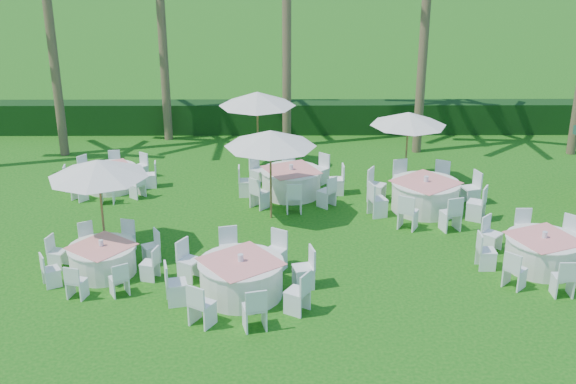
# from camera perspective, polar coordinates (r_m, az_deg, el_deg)

# --- Properties ---
(ground) EXTENTS (120.00, 120.00, 0.00)m
(ground) POSITION_cam_1_polar(r_m,az_deg,el_deg) (17.49, 1.00, -6.56)
(ground) COLOR #0F520E
(ground) RESTS_ON ground
(hedge) EXTENTS (34.00, 1.00, 1.20)m
(hedge) POSITION_cam_1_polar(r_m,az_deg,el_deg) (28.48, 0.46, 5.93)
(hedge) COLOR black
(hedge) RESTS_ON ground
(banquet_table_a) EXTENTS (2.83, 2.83, 0.87)m
(banquet_table_a) POSITION_cam_1_polar(r_m,az_deg,el_deg) (17.97, -14.43, -5.13)
(banquet_table_a) COLOR white
(banquet_table_a) RESTS_ON ground
(banquet_table_b) EXTENTS (3.40, 3.40, 1.02)m
(banquet_table_b) POSITION_cam_1_polar(r_m,az_deg,el_deg) (16.47, -3.72, -6.73)
(banquet_table_b) COLOR white
(banquet_table_b) RESTS_ON ground
(banquet_table_c) EXTENTS (3.17, 3.17, 0.96)m
(banquet_table_c) POSITION_cam_1_polar(r_m,az_deg,el_deg) (18.70, 19.46, -4.49)
(banquet_table_c) COLOR white
(banquet_table_c) RESTS_ON ground
(banquet_table_d) EXTENTS (2.84, 2.84, 0.87)m
(banquet_table_d) POSITION_cam_1_polar(r_m,az_deg,el_deg) (23.29, -13.81, 1.13)
(banquet_table_d) COLOR white
(banquet_table_d) RESTS_ON ground
(banquet_table_e) EXTENTS (3.25, 3.25, 0.98)m
(banquet_table_e) POSITION_cam_1_polar(r_m,az_deg,el_deg) (22.12, 0.26, 0.84)
(banquet_table_e) COLOR white
(banquet_table_e) RESTS_ON ground
(banquet_table_f) EXTENTS (3.45, 3.45, 1.04)m
(banquet_table_f) POSITION_cam_1_polar(r_m,az_deg,el_deg) (21.36, 10.77, -0.24)
(banquet_table_f) COLOR white
(banquet_table_f) RESTS_ON ground
(umbrella_a) EXTENTS (2.48, 2.48, 2.52)m
(umbrella_a) POSITION_cam_1_polar(r_m,az_deg,el_deg) (18.25, -14.81, 1.82)
(umbrella_a) COLOR brown
(umbrella_a) RESTS_ON ground
(umbrella_b) EXTENTS (2.55, 2.55, 2.60)m
(umbrella_b) POSITION_cam_1_polar(r_m,az_deg,el_deg) (19.79, -1.40, 4.26)
(umbrella_b) COLOR brown
(umbrella_b) RESTS_ON ground
(umbrella_c) EXTENTS (2.55, 2.55, 2.67)m
(umbrella_c) POSITION_cam_1_polar(r_m,az_deg,el_deg) (23.81, -2.45, 7.37)
(umbrella_c) COLOR brown
(umbrella_c) RESTS_ON ground
(umbrella_d) EXTENTS (2.38, 2.38, 2.39)m
(umbrella_d) POSITION_cam_1_polar(r_m,az_deg,el_deg) (22.70, 9.50, 5.74)
(umbrella_d) COLOR brown
(umbrella_d) RESTS_ON ground
(palm_a) EXTENTS (4.31, 4.33, 9.40)m
(palm_a) POSITION_cam_1_polar(r_m,az_deg,el_deg) (26.08, -18.46, 13.67)
(palm_a) COLOR brown
(palm_a) RESTS_ON ground
(palm_d) EXTENTS (4.38, 4.23, 7.50)m
(palm_d) POSITION_cam_1_polar(r_m,az_deg,el_deg) (25.71, 10.71, 12.07)
(palm_d) COLOR brown
(palm_d) RESTS_ON ground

